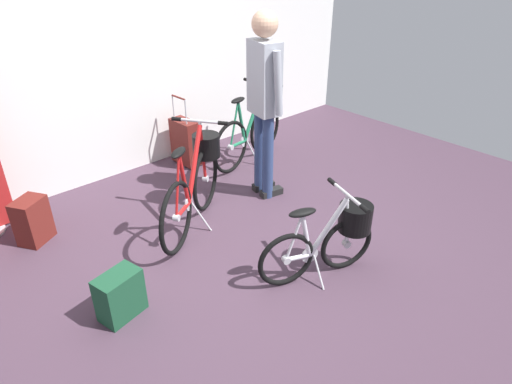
{
  "coord_description": "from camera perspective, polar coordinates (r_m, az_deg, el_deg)",
  "views": [
    {
      "loc": [
        -2.1,
        -2.2,
        2.36
      ],
      "look_at": [
        0.06,
        0.17,
        0.55
      ],
      "focal_mm": 31.81,
      "sensor_mm": 36.0,
      "label": 1
    }
  ],
  "objects": [
    {
      "name": "visitor_near_wall",
      "position": [
        4.36,
        1.07,
        12.13
      ],
      "size": [
        0.32,
        0.53,
        1.82
      ],
      "color": "navy",
      "rests_on": "ground_plane"
    },
    {
      "name": "folding_bike_foreground",
      "position": [
        3.56,
        9.62,
        -5.34
      ],
      "size": [
        0.95,
        0.52,
        0.71
      ],
      "color": "black",
      "rests_on": "ground_plane"
    },
    {
      "name": "handbag_on_floor",
      "position": [
        3.39,
        -16.79,
        -12.31
      ],
      "size": [
        0.34,
        0.27,
        0.35
      ],
      "color": "#19472D",
      "rests_on": "ground_plane"
    },
    {
      "name": "backpack_on_floor",
      "position": [
        4.41,
        -26.35,
        -3.27
      ],
      "size": [
        0.34,
        0.32,
        0.41
      ],
      "color": "maroon",
      "rests_on": "ground_plane"
    },
    {
      "name": "ground_plane",
      "position": [
        3.85,
        1.04,
        -8.41
      ],
      "size": [
        7.0,
        7.0,
        0.0
      ],
      "primitive_type": "plane",
      "color": "#473342"
    },
    {
      "name": "display_bike_left",
      "position": [
        4.17,
        -7.55,
        1.65
      ],
      "size": [
        1.15,
        0.82,
        0.95
      ],
      "color": "black",
      "rests_on": "ground_plane"
    },
    {
      "name": "back_wall",
      "position": [
        5.05,
        -18.19,
        18.55
      ],
      "size": [
        7.0,
        0.1,
        3.05
      ],
      "primitive_type": "cube",
      "color": "white",
      "rests_on": "ground_plane"
    },
    {
      "name": "display_bike_right",
      "position": [
        5.35,
        -0.95,
        7.29
      ],
      "size": [
        1.27,
        0.52,
        0.91
      ],
      "color": "black",
      "rests_on": "ground_plane"
    },
    {
      "name": "rolling_suitcase",
      "position": [
        5.37,
        -8.87,
        6.29
      ],
      "size": [
        0.2,
        0.37,
        0.83
      ],
      "color": "maroon",
      "rests_on": "ground_plane"
    }
  ]
}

